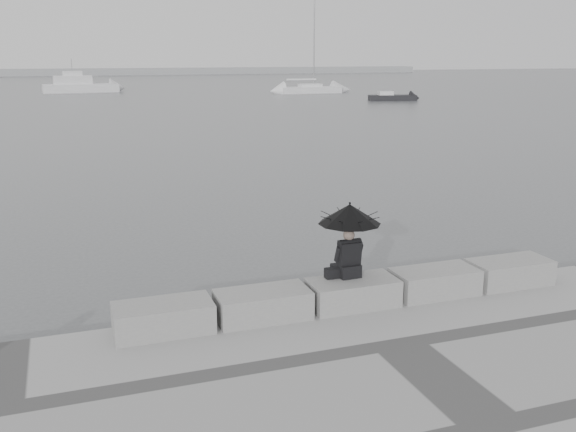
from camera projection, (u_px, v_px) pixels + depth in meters
name	position (u px, v px, depth m)	size (l,w,h in m)	color
ground	(342.00, 322.00, 12.14)	(360.00, 360.00, 0.00)	#4C4F51
stone_block_far_left	(163.00, 318.00, 10.45)	(1.60, 0.80, 0.50)	gray
stone_block_left	(263.00, 305.00, 11.00)	(1.60, 0.80, 0.50)	gray
stone_block_centre	(353.00, 293.00, 11.55)	(1.60, 0.80, 0.50)	gray
stone_block_right	(435.00, 282.00, 12.09)	(1.60, 0.80, 0.50)	gray
stone_block_far_right	(509.00, 272.00, 12.64)	(1.60, 0.80, 0.50)	gray
seated_person	(350.00, 224.00, 11.41)	(1.13, 1.13, 1.39)	black
bag	(333.00, 273.00, 11.56)	(0.29, 0.16, 0.19)	black
distant_landmass	(41.00, 72.00, 150.52)	(180.00, 8.00, 2.80)	gray
sailboat_right	(310.00, 89.00, 83.72)	(8.15, 2.46, 12.90)	white
motor_cruiser	(81.00, 86.00, 85.10)	(9.77, 3.47, 4.50)	white
small_motorboat	(392.00, 98.00, 70.25)	(5.35, 2.74, 1.10)	black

